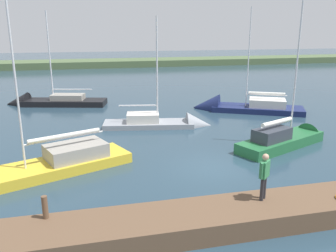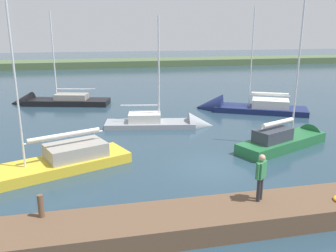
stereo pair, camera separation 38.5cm
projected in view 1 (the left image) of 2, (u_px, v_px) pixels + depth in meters
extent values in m
plane|color=#263D4C|center=(214.00, 167.00, 17.88)|extent=(200.00, 200.00, 0.00)
cube|color=#4C603D|center=(117.00, 66.00, 67.60)|extent=(180.00, 8.00, 2.40)
cube|color=brown|center=(266.00, 212.00, 12.76)|extent=(20.22, 2.11, 0.76)
cylinder|color=brown|center=(45.00, 207.00, 11.52)|extent=(0.19, 0.19, 0.80)
cube|color=#236638|center=(281.00, 145.00, 20.97)|extent=(6.49, 4.14, 0.98)
cone|color=#236638|center=(314.00, 135.00, 23.05)|extent=(2.16, 2.25, 1.76)
cube|color=#333842|center=(272.00, 134.00, 20.19)|extent=(2.59, 2.02, 0.71)
cylinder|color=silver|center=(296.00, 71.00, 20.31)|extent=(0.10, 0.10, 7.76)
cylinder|color=silver|center=(277.00, 124.00, 20.27)|extent=(2.67, 1.22, 0.08)
cylinder|color=silver|center=(277.00, 122.00, 20.24)|extent=(2.48, 1.27, 0.26)
cube|color=gray|center=(148.00, 126.00, 25.44)|extent=(6.69, 3.07, 0.72)
cone|color=gray|center=(199.00, 126.00, 25.67)|extent=(2.12, 2.28, 2.01)
cube|color=silver|center=(143.00, 118.00, 25.23)|extent=(2.51, 1.85, 0.64)
cylinder|color=silver|center=(157.00, 71.00, 24.40)|extent=(0.12, 0.12, 7.35)
cylinder|color=silver|center=(138.00, 105.00, 24.97)|extent=(2.73, 0.56, 0.09)
cube|color=black|center=(64.00, 104.00, 32.63)|extent=(8.02, 4.10, 0.90)
cone|color=black|center=(17.00, 104.00, 32.72)|extent=(2.50, 2.66, 2.23)
cube|color=gray|center=(68.00, 97.00, 32.44)|extent=(3.21, 2.18, 0.51)
cylinder|color=silver|center=(50.00, 56.00, 31.47)|extent=(0.12, 0.12, 7.94)
cylinder|color=silver|center=(72.00, 89.00, 32.24)|extent=(3.57, 1.02, 0.10)
cube|color=navy|center=(257.00, 111.00, 30.02)|extent=(7.91, 5.71, 0.74)
cone|color=navy|center=(206.00, 108.00, 31.03)|extent=(3.20, 3.31, 2.54)
cube|color=silver|center=(267.00, 103.00, 29.66)|extent=(3.50, 3.03, 0.69)
cylinder|color=silver|center=(249.00, 58.00, 29.06)|extent=(0.09, 0.09, 8.14)
cylinder|color=silver|center=(267.00, 95.00, 29.50)|extent=(3.00, 1.58, 0.07)
cylinder|color=silver|center=(267.00, 93.00, 29.46)|extent=(2.78, 1.58, 0.24)
cube|color=gold|center=(51.00, 171.00, 17.21)|extent=(8.17, 5.08, 0.85)
cube|color=gray|center=(76.00, 151.00, 17.76)|extent=(3.38, 2.82, 0.71)
cylinder|color=silver|center=(13.00, 57.00, 15.07)|extent=(0.09, 0.09, 10.30)
cylinder|color=silver|center=(65.00, 138.00, 17.27)|extent=(3.74, 1.59, 0.08)
cylinder|color=silver|center=(65.00, 135.00, 17.24)|extent=(3.42, 1.56, 0.21)
cylinder|color=#28282D|center=(262.00, 189.00, 12.72)|extent=(0.14, 0.14, 0.89)
cylinder|color=#28282D|center=(264.00, 187.00, 12.89)|extent=(0.14, 0.14, 0.89)
cube|color=#337F4C|center=(265.00, 169.00, 12.60)|extent=(0.51, 0.48, 0.63)
sphere|color=tan|center=(266.00, 157.00, 12.48)|extent=(0.24, 0.24, 0.24)
cylinder|color=#337F4C|center=(262.00, 171.00, 12.37)|extent=(0.09, 0.09, 0.60)
cylinder|color=#337F4C|center=(268.00, 166.00, 12.82)|extent=(0.09, 0.09, 0.60)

